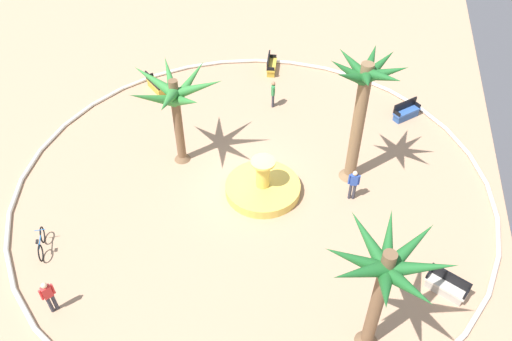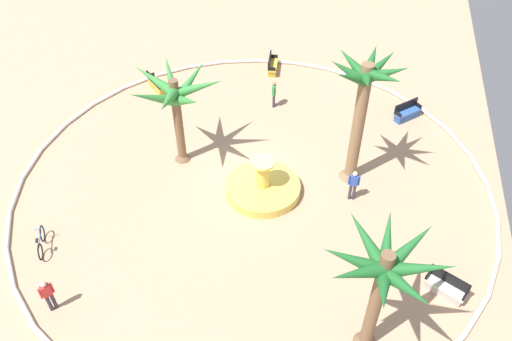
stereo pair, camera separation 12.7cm
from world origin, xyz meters
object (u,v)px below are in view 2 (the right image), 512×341
object	(u,v)px
bench_southeast	(407,113)
person_cyclist_photo	(353,184)
fountain	(263,187)
bench_southwest	(445,288)
bench_east	(157,85)
bench_west	(272,66)
palm_tree_mid_plaza	(383,275)
bicycle_red_frame	(41,242)
palm_tree_by_curb	(175,97)
person_pedestrian_stroll	(274,93)
palm_tree_near_fountain	(363,96)
person_cyclist_helmet	(48,294)

from	to	relation	value
bench_southeast	person_cyclist_photo	world-z (taller)	person_cyclist_photo
fountain	bench_southwest	size ratio (longest dim) A/B	2.12
bench_east	bench_southeast	world-z (taller)	same
bench_east	bench_west	distance (m)	7.13
palm_tree_mid_plaza	bench_west	world-z (taller)	palm_tree_mid_plaza
bench_east	bicycle_red_frame	bearing A→B (deg)	-2.40
palm_tree_by_curb	person_pedestrian_stroll	xyz separation A→B (m)	(-5.43, 3.57, -2.82)
bench_southeast	bench_southwest	world-z (taller)	same
palm_tree_by_curb	person_cyclist_photo	world-z (taller)	palm_tree_by_curb
palm_tree_near_fountain	bench_west	distance (m)	11.02
bench_southwest	person_cyclist_helmet	distance (m)	15.01
fountain	person_cyclist_helmet	xyz separation A→B (m)	(7.85, -6.44, 0.65)
bench_west	person_pedestrian_stroll	distance (m)	3.73
person_cyclist_helmet	person_cyclist_photo	bearing A→B (deg)	128.23
bench_west	palm_tree_mid_plaza	bearing A→B (deg)	21.48
bench_southwest	bicycle_red_frame	bearing A→B (deg)	-85.32
palm_tree_near_fountain	person_cyclist_helmet	xyz separation A→B (m)	(9.80, -10.35, -3.74)
bicycle_red_frame	fountain	bearing A→B (deg)	122.46
palm_tree_by_curb	bicycle_red_frame	xyz separation A→B (m)	(6.71, -3.94, -3.34)
palm_tree_near_fountain	bench_east	xyz separation A→B (m)	(-5.01, -11.72, -4.33)
fountain	person_pedestrian_stroll	size ratio (longest dim) A/B	2.18
bench_southeast	bicycle_red_frame	bearing A→B (deg)	-49.71
bench_southeast	person_cyclist_helmet	bearing A→B (deg)	-40.57
bench_west	bicycle_red_frame	bearing A→B (deg)	-23.13
fountain	person_pedestrian_stroll	world-z (taller)	fountain
person_cyclist_photo	fountain	bearing A→B (deg)	-83.81
fountain	bench_west	size ratio (longest dim) A/B	2.14
palm_tree_near_fountain	bicycle_red_frame	xyz separation A→B (m)	(7.24, -12.24, -4.29)
bicycle_red_frame	person_cyclist_helmet	size ratio (longest dim) A/B	0.95
bench_east	bench_southwest	bearing A→B (deg)	55.45
bench_east	person_cyclist_helmet	xyz separation A→B (m)	(14.81, 1.37, 0.59)
fountain	palm_tree_by_curb	size ratio (longest dim) A/B	0.72
bench_southeast	bench_southwest	size ratio (longest dim) A/B	0.91
bicycle_red_frame	bench_southeast	bearing A→B (deg)	130.29
bicycle_red_frame	person_pedestrian_stroll	distance (m)	14.29
palm_tree_mid_plaza	bench_east	world-z (taller)	palm_tree_mid_plaza
bench_east	person_cyclist_photo	size ratio (longest dim) A/B	0.90
bench_west	person_pedestrian_stroll	bearing A→B (deg)	12.30
palm_tree_mid_plaza	person_cyclist_helmet	distance (m)	12.07
palm_tree_near_fountain	bicycle_red_frame	size ratio (longest dim) A/B	4.09
palm_tree_near_fountain	bench_southwest	distance (m)	8.40
palm_tree_mid_plaza	bicycle_red_frame	bearing A→B (deg)	-95.99
palm_tree_mid_plaza	bench_southwest	size ratio (longest dim) A/B	3.22
bench_west	bicycle_red_frame	distance (m)	17.12
bench_southeast	bicycle_red_frame	size ratio (longest dim) A/B	0.95
bench_southeast	bench_southwest	distance (m)	11.34
fountain	palm_tree_near_fountain	size ratio (longest dim) A/B	0.54
bench_southeast	person_cyclist_helmet	xyz separation A→B (m)	(15.14, -12.96, 0.59)
person_pedestrian_stroll	bench_east	bearing A→B (deg)	-90.89
palm_tree_by_curb	palm_tree_mid_plaza	xyz separation A→B (m)	(8.13, 9.54, 0.36)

